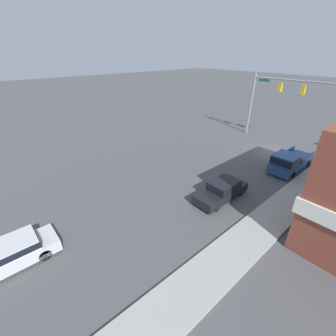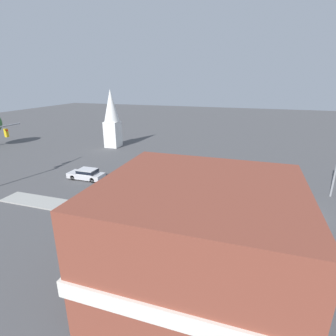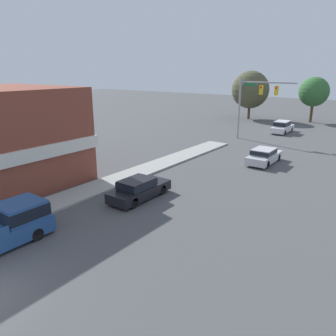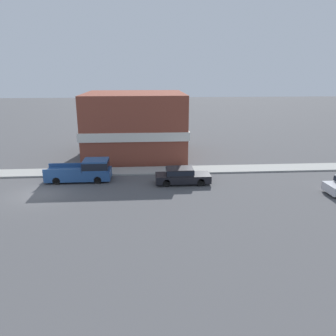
% 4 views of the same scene
% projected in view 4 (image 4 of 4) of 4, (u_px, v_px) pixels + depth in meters
% --- Properties ---
extents(ground_plane, '(200.00, 200.00, 0.00)m').
position_uv_depth(ground_plane, '(40.00, 195.00, 25.92)').
color(ground_plane, '#4C4C4F').
extents(sidewalk_curb, '(2.40, 60.00, 0.14)m').
position_uv_depth(sidewalk_curb, '(58.00, 172.00, 31.35)').
color(sidewalk_curb, '#9E9E99').
rests_on(sidewalk_curb, ground).
extents(car_lead, '(1.78, 4.72, 1.41)m').
position_uv_depth(car_lead, '(182.00, 175.00, 28.31)').
color(car_lead, black).
rests_on(car_lead, ground).
extents(pickup_truck_parked, '(2.03, 5.65, 1.92)m').
position_uv_depth(pickup_truck_parked, '(85.00, 170.00, 29.00)').
color(pickup_truck_parked, black).
rests_on(pickup_truck_parked, ground).
extents(corner_brick_building, '(10.48, 11.22, 7.10)m').
position_uv_depth(corner_brick_building, '(135.00, 125.00, 37.37)').
color(corner_brick_building, brown).
rests_on(corner_brick_building, ground).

